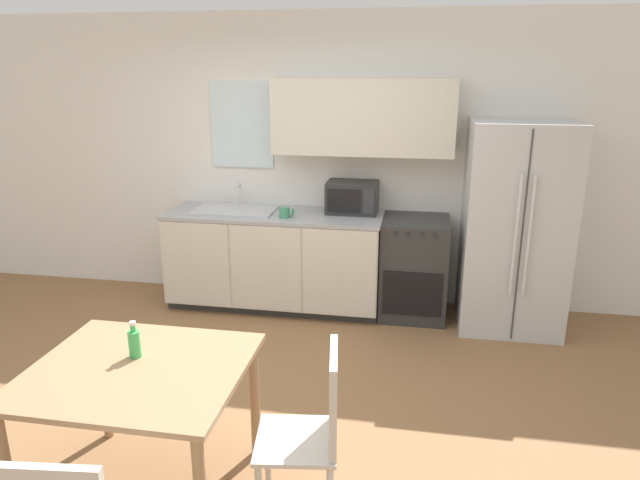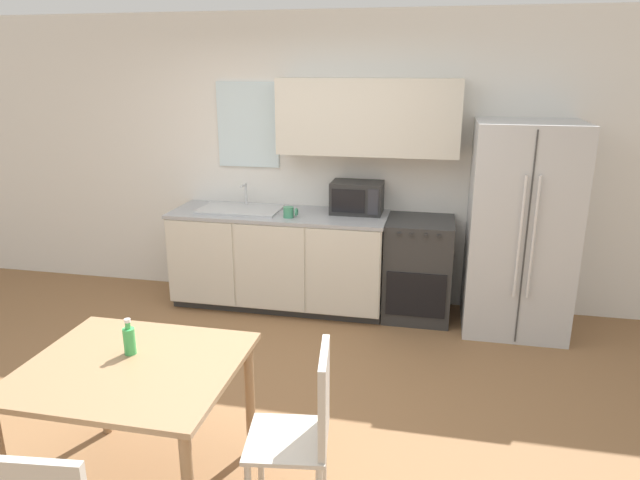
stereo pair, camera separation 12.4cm
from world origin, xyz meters
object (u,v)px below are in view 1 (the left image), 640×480
refrigerator (515,227)px  coffee_mug (285,212)px  oven_range (414,268)px  microwave (352,197)px  drink_bottle (134,343)px  dining_table (139,385)px  dining_chair_side (316,424)px

refrigerator → coffee_mug: 1.99m
oven_range → refrigerator: 0.95m
oven_range → microwave: 0.86m
refrigerator → drink_bottle: (-2.24, -2.45, -0.06)m
dining_table → drink_bottle: size_ratio=5.40×
microwave → drink_bottle: (-0.81, -2.63, -0.22)m
oven_range → coffee_mug: bearing=-171.0°
oven_range → microwave: (-0.59, 0.11, 0.61)m
oven_range → coffee_mug: 1.28m
dining_table → microwave: bearing=74.6°
oven_range → dining_table: oven_range is taller
refrigerator → dining_chair_side: bearing=-116.4°
refrigerator → microwave: (-1.42, 0.18, 0.17)m
refrigerator → drink_bottle: bearing=-132.4°
coffee_mug → dining_table: size_ratio=0.12×
dining_chair_side → dining_table: bearing=82.5°
microwave → drink_bottle: 2.76m
dining_table → coffee_mug: bearing=85.6°
oven_range → dining_table: bearing=-117.1°
refrigerator → dining_chair_side: 2.86m
coffee_mug → dining_chair_side: coffee_mug is taller
dining_table → drink_bottle: bearing=120.5°
refrigerator → microwave: refrigerator is taller
dining_table → dining_chair_side: 0.92m
oven_range → coffee_mug: size_ratio=7.03×
oven_range → dining_chair_side: 2.65m
dining_chair_side → coffee_mug: bearing=8.5°
microwave → coffee_mug: (-0.56, -0.30, -0.10)m
coffee_mug → microwave: bearing=27.6°
refrigerator → dining_table: bearing=-130.4°
microwave → refrigerator: bearing=-7.2°
oven_range → dining_chair_side: (-0.43, -2.61, 0.08)m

